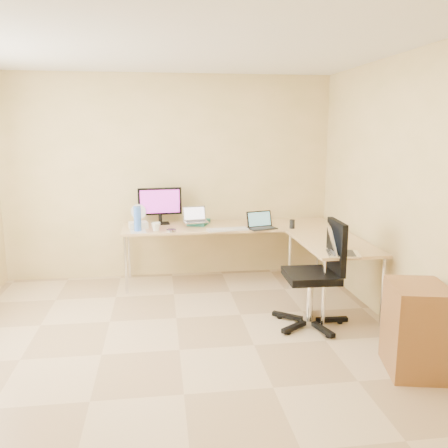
{
  "coord_description": "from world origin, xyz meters",
  "views": [
    {
      "loc": [
        -0.14,
        -3.87,
        1.91
      ],
      "look_at": [
        0.55,
        1.1,
        0.9
      ],
      "focal_mm": 37.76,
      "sensor_mm": 36.0,
      "label": 1
    }
  ],
  "objects": [
    {
      "name": "mouse",
      "position": [
        1.06,
        1.76,
        0.75
      ],
      "size": [
        0.11,
        0.09,
        0.03
      ],
      "primitive_type": "ellipsoid",
      "rotation": [
        0.0,
        0.0,
        -0.27
      ],
      "color": "white",
      "rests_on": "desk_main"
    },
    {
      "name": "cd_stack",
      "position": [
        -0.01,
        1.56,
        0.74
      ],
      "size": [
        0.15,
        0.15,
        0.03
      ],
      "primitive_type": "cylinder",
      "rotation": [
        0.0,
        0.0,
        -0.35
      ],
      "color": "silver",
      "rests_on": "desk_main"
    },
    {
      "name": "desk_main",
      "position": [
        0.72,
        1.85,
        0.36
      ],
      "size": [
        2.65,
        0.7,
        0.73
      ],
      "primitive_type": "cube",
      "color": "tan",
      "rests_on": "ground"
    },
    {
      "name": "monitor",
      "position": [
        -0.13,
        2.05,
        0.96
      ],
      "size": [
        0.56,
        0.22,
        0.47
      ],
      "primitive_type": "cube",
      "rotation": [
        0.0,
        0.0,
        0.09
      ],
      "color": "black",
      "rests_on": "desk_main"
    },
    {
      "name": "mug",
      "position": [
        -0.19,
        1.64,
        0.78
      ],
      "size": [
        0.13,
        0.13,
        0.1
      ],
      "primitive_type": "imported",
      "rotation": [
        0.0,
        0.0,
        -0.25
      ],
      "color": "white",
      "rests_on": "desk_main"
    },
    {
      "name": "wall_back",
      "position": [
        0.0,
        2.25,
        1.3
      ],
      "size": [
        4.5,
        0.0,
        4.5
      ],
      "primitive_type": "plane",
      "rotation": [
        1.57,
        0.0,
        0.0
      ],
      "color": "#E8C78A",
      "rests_on": "ground"
    },
    {
      "name": "papers",
      "position": [
        -0.4,
        1.65,
        0.73
      ],
      "size": [
        0.2,
        0.27,
        0.01
      ],
      "primitive_type": "cube",
      "rotation": [
        0.0,
        0.0,
        0.1
      ],
      "color": "silver",
      "rests_on": "desk_main"
    },
    {
      "name": "floor",
      "position": [
        0.0,
        0.0,
        0.0
      ],
      "size": [
        4.5,
        4.5,
        0.0
      ],
      "primitive_type": "plane",
      "color": "tan",
      "rests_on": "ground"
    },
    {
      "name": "laptop_return",
      "position": [
        1.6,
        0.31,
        0.85
      ],
      "size": [
        0.41,
        0.35,
        0.24
      ],
      "primitive_type": "cube",
      "rotation": [
        0.0,
        0.0,
        1.34
      ],
      "color": "silver",
      "rests_on": "desk_return"
    },
    {
      "name": "desk_fan",
      "position": [
        -0.4,
        2.05,
        0.85
      ],
      "size": [
        0.22,
        0.22,
        0.24
      ],
      "primitive_type": "cylinder",
      "rotation": [
        0.0,
        0.0,
        -0.15
      ],
      "color": "silver",
      "rests_on": "desk_main"
    },
    {
      "name": "cabinet",
      "position": [
        1.85,
        -0.62,
        0.36
      ],
      "size": [
        0.52,
        0.6,
        0.72
      ],
      "primitive_type": "cube",
      "rotation": [
        0.0,
        0.0,
        -0.22
      ],
      "color": "brown",
      "rests_on": "ground"
    },
    {
      "name": "office_chair",
      "position": [
        1.31,
        0.37,
        0.5
      ],
      "size": [
        0.66,
        0.66,
        1.06
      ],
      "primitive_type": "cube",
      "rotation": [
        0.0,
        0.0,
        -0.03
      ],
      "color": "black",
      "rests_on": "ground"
    },
    {
      "name": "desk_return",
      "position": [
        1.7,
        0.85,
        0.36
      ],
      "size": [
        0.7,
        1.3,
        0.73
      ],
      "primitive_type": "cube",
      "color": "tan",
      "rests_on": "ground"
    },
    {
      "name": "laptop_center",
      "position": [
        0.3,
        1.85,
        0.88
      ],
      "size": [
        0.32,
        0.26,
        0.19
      ],
      "primitive_type": "cube",
      "rotation": [
        0.0,
        0.0,
        0.15
      ],
      "color": "#B3B3B3",
      "rests_on": "desk_main"
    },
    {
      "name": "wall_front",
      "position": [
        0.0,
        -2.25,
        1.3
      ],
      "size": [
        4.5,
        0.0,
        4.5
      ],
      "primitive_type": "plane",
      "rotation": [
        -1.57,
        0.0,
        0.0
      ],
      "color": "#E8C78A",
      "rests_on": "ground"
    },
    {
      "name": "ceiling",
      "position": [
        0.0,
        0.0,
        2.6
      ],
      "size": [
        4.5,
        4.5,
        0.0
      ],
      "primitive_type": "plane",
      "rotation": [
        3.14,
        0.0,
        0.0
      ],
      "color": "white",
      "rests_on": "ground"
    },
    {
      "name": "black_cup",
      "position": [
        1.45,
        1.55,
        0.78
      ],
      "size": [
        0.07,
        0.07,
        0.11
      ],
      "primitive_type": "cylinder",
      "rotation": [
        0.0,
        0.0,
        0.2
      ],
      "color": "black",
      "rests_on": "desk_main"
    },
    {
      "name": "white_box",
      "position": [
        -0.4,
        1.83,
        0.77
      ],
      "size": [
        0.24,
        0.2,
        0.08
      ],
      "primitive_type": "cube",
      "rotation": [
        0.0,
        0.0,
        0.24
      ],
      "color": "silver",
      "rests_on": "desk_main"
    },
    {
      "name": "laptop_black",
      "position": [
        1.08,
        1.59,
        0.83
      ],
      "size": [
        0.38,
        0.32,
        0.21
      ],
      "primitive_type": "cube",
      "rotation": [
        0.0,
        0.0,
        0.27
      ],
      "color": "black",
      "rests_on": "desk_main"
    },
    {
      "name": "wall_right",
      "position": [
        2.1,
        0.0,
        1.3
      ],
      "size": [
        0.0,
        4.5,
        4.5
      ],
      "primitive_type": "plane",
      "rotation": [
        1.57,
        0.0,
        -1.57
      ],
      "color": "#E8C78A",
      "rests_on": "ground"
    },
    {
      "name": "book_stack",
      "position": [
        0.35,
        1.97,
        0.76
      ],
      "size": [
        0.32,
        0.37,
        0.05
      ],
      "primitive_type": "cube",
      "rotation": [
        0.0,
        0.0,
        -0.38
      ],
      "color": "#277E70",
      "rests_on": "desk_main"
    },
    {
      "name": "keyboard",
      "position": [
        0.65,
        1.55,
        0.74
      ],
      "size": [
        0.5,
        0.2,
        0.02
      ],
      "primitive_type": "cube",
      "rotation": [
        0.0,
        0.0,
        0.12
      ],
      "color": "silver",
      "rests_on": "desk_main"
    },
    {
      "name": "water_bottle",
      "position": [
        -0.4,
        1.65,
        0.88
      ],
      "size": [
        0.09,
        0.09,
        0.3
      ],
      "primitive_type": "cylinder",
      "rotation": [
        0.0,
        0.0,
        0.11
      ],
      "color": "#3C70D6",
      "rests_on": "desk_main"
    }
  ]
}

